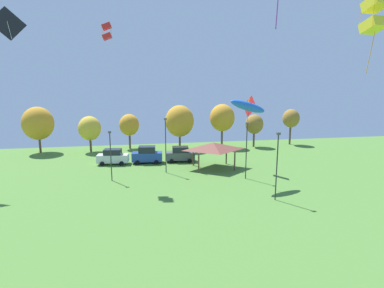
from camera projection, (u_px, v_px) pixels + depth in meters
The scene contains 20 objects.
kite_flying_0 at pixel (8, 23), 17.10m from camera, with size 1.71×1.07×1.95m.
kite_flying_5 at pixel (248, 106), 33.55m from camera, with size 4.71×1.73×3.04m.
kite_flying_6 at pixel (107, 31), 33.87m from camera, with size 1.12×0.99×1.97m.
kite_flying_7 at pixel (250, 106), 39.20m from camera, with size 0.83×2.73×2.80m.
kite_flying_8 at pixel (374, 15), 23.69m from camera, with size 1.64×1.80×5.98m.
parked_car_leftmost at pixel (113, 157), 43.49m from camera, with size 4.61×2.44×2.25m.
parked_car_second_from_left at pixel (147, 155), 44.20m from camera, with size 4.56×2.45×2.51m.
parked_car_third_from_left at pixel (180, 154), 45.04m from camera, with size 4.47×2.35×2.30m.
park_pavilion at pixel (213, 146), 41.05m from camera, with size 6.39×4.86×3.60m.
light_post_0 at pixel (111, 153), 35.28m from camera, with size 0.36×0.20×6.00m.
light_post_1 at pixel (246, 148), 36.04m from camera, with size 0.36×0.20×6.92m.
light_post_2 at pixel (277, 163), 28.96m from camera, with size 0.36×0.20×6.76m.
light_post_3 at pixel (166, 143), 38.60m from camera, with size 0.36×0.20×7.18m.
treeline_tree_0 at pixel (38, 123), 50.67m from camera, with size 5.11×5.11×7.88m.
treeline_tree_1 at pixel (90, 128), 51.53m from camera, with size 3.81×3.81×6.23m.
treeline_tree_2 at pixel (129, 125), 54.38m from camera, with size 3.56×3.56×6.35m.
treeline_tree_3 at pixel (180, 121), 53.62m from camera, with size 5.13×5.13×7.97m.
treeline_tree_4 at pixel (222, 118), 55.50m from camera, with size 4.59×4.59×8.07m.
treeline_tree_5 at pixel (254, 124), 56.12m from camera, with size 3.33×3.33×6.14m.
treeline_tree_6 at pixel (291, 119), 58.38m from camera, with size 3.25×3.25×6.96m.
Camera 1 is at (-3.23, 0.79, 10.84)m, focal length 28.00 mm.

